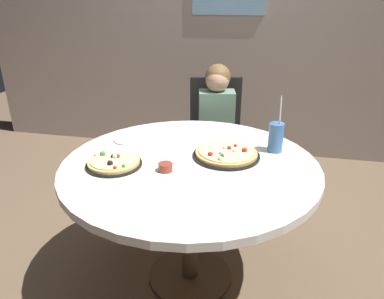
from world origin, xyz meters
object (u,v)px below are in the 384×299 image
at_px(sauce_bowl, 165,167).
at_px(soda_cup, 276,137).
at_px(chair_wooden, 215,132).
at_px(diner_child, 216,147).
at_px(plate_small, 129,139).
at_px(pizza_veggie, 226,154).
at_px(dining_table, 190,178).
at_px(pizza_cheese, 114,162).

bearing_deg(sauce_bowl, soda_cup, 34.46).
bearing_deg(chair_wooden, sauce_bowl, -93.85).
height_order(diner_child, plate_small, diner_child).
distance_m(diner_child, pizza_veggie, 0.81).
xyz_separation_m(pizza_veggie, sauce_bowl, (-0.27, -0.23, 0.00)).
relative_size(dining_table, pizza_veggie, 3.70).
bearing_deg(sauce_bowl, pizza_cheese, 179.23).
distance_m(pizza_veggie, soda_cup, 0.29).
bearing_deg(pizza_veggie, dining_table, -147.80).
height_order(dining_table, chair_wooden, chair_wooden).
xyz_separation_m(dining_table, sauce_bowl, (-0.10, -0.12, 0.11)).
bearing_deg(dining_table, chair_wooden, 91.02).
relative_size(diner_child, plate_small, 6.01).
xyz_separation_m(chair_wooden, sauce_bowl, (-0.08, -1.15, 0.24)).
relative_size(pizza_veggie, sauce_bowl, 5.05).
height_order(chair_wooden, soda_cup, soda_cup).
bearing_deg(pizza_cheese, chair_wooden, 73.13).
distance_m(pizza_cheese, sauce_bowl, 0.27).
height_order(diner_child, sauce_bowl, diner_child).
xyz_separation_m(diner_child, sauce_bowl, (-0.11, -0.97, 0.29)).
relative_size(chair_wooden, diner_child, 0.88).
bearing_deg(sauce_bowl, dining_table, 51.32).
xyz_separation_m(pizza_cheese, sauce_bowl, (0.27, -0.00, 0.00)).
height_order(chair_wooden, diner_child, diner_child).
bearing_deg(diner_child, pizza_cheese, -111.52).
bearing_deg(plate_small, pizza_cheese, -81.93).
distance_m(dining_table, sauce_bowl, 0.19).
height_order(dining_table, pizza_veggie, pizza_veggie).
distance_m(chair_wooden, soda_cup, 0.95).
distance_m(soda_cup, plate_small, 0.84).
xyz_separation_m(dining_table, plate_small, (-0.41, 0.22, 0.09)).
bearing_deg(soda_cup, chair_wooden, 119.05).
bearing_deg(diner_child, chair_wooden, 100.58).
relative_size(sauce_bowl, plate_small, 0.39).
distance_m(pizza_cheese, soda_cup, 0.86).
distance_m(pizza_veggie, plate_small, 0.60).
xyz_separation_m(soda_cup, sauce_bowl, (-0.52, -0.35, -0.06)).
distance_m(pizza_veggie, pizza_cheese, 0.58).
xyz_separation_m(pizza_cheese, soda_cup, (0.79, 0.35, 0.06)).
bearing_deg(chair_wooden, diner_child, -79.42).
distance_m(dining_table, pizza_cheese, 0.40).
height_order(chair_wooden, pizza_cheese, chair_wooden).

